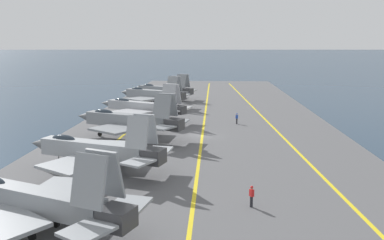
{
  "coord_description": "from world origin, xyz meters",
  "views": [
    {
      "loc": [
        -57.35,
        -1.62,
        13.43
      ],
      "look_at": [
        -1.19,
        1.43,
        2.9
      ],
      "focal_mm": 38.0,
      "sensor_mm": 36.0,
      "label": 1
    }
  ],
  "objects_px": {
    "crew_blue_vest": "(237,118)",
    "parked_jet_fourth": "(143,107)",
    "crew_red_vest": "(252,195)",
    "parked_jet_second": "(96,150)",
    "parked_jet_third": "(129,120)",
    "parked_jet_fifth": "(153,94)",
    "parked_jet_sixth": "(163,90)",
    "parked_jet_nearest": "(34,200)"
  },
  "relations": [
    {
      "from": "parked_jet_second",
      "to": "parked_jet_fifth",
      "type": "bearing_deg",
      "value": 1.01
    },
    {
      "from": "parked_jet_sixth",
      "to": "crew_blue_vest",
      "type": "xyz_separation_m",
      "value": [
        -29.84,
        -16.04,
        -1.26
      ]
    },
    {
      "from": "parked_jet_fifth",
      "to": "parked_jet_sixth",
      "type": "height_order",
      "value": "parked_jet_fifth"
    },
    {
      "from": "parked_jet_third",
      "to": "parked_jet_fifth",
      "type": "xyz_separation_m",
      "value": [
        29.64,
        1.21,
        -0.01
      ]
    },
    {
      "from": "parked_jet_third",
      "to": "crew_blue_vest",
      "type": "bearing_deg",
      "value": -52.06
    },
    {
      "from": "parked_jet_fifth",
      "to": "crew_red_vest",
      "type": "height_order",
      "value": "parked_jet_fifth"
    },
    {
      "from": "parked_jet_third",
      "to": "crew_red_vest",
      "type": "relative_size",
      "value": 9.34
    },
    {
      "from": "parked_jet_fourth",
      "to": "crew_blue_vest",
      "type": "xyz_separation_m",
      "value": [
        -1.21,
        -15.86,
        -1.6
      ]
    },
    {
      "from": "parked_jet_second",
      "to": "parked_jet_third",
      "type": "distance_m",
      "value": 14.53
    },
    {
      "from": "crew_red_vest",
      "to": "crew_blue_vest",
      "type": "height_order",
      "value": "crew_blue_vest"
    },
    {
      "from": "parked_jet_third",
      "to": "parked_jet_sixth",
      "type": "relative_size",
      "value": 1.03
    },
    {
      "from": "parked_jet_sixth",
      "to": "crew_blue_vest",
      "type": "height_order",
      "value": "parked_jet_sixth"
    },
    {
      "from": "parked_jet_fifth",
      "to": "crew_blue_vest",
      "type": "relative_size",
      "value": 8.64
    },
    {
      "from": "parked_jet_fourth",
      "to": "parked_jet_second",
      "type": "bearing_deg",
      "value": 179.95
    },
    {
      "from": "parked_jet_nearest",
      "to": "crew_red_vest",
      "type": "bearing_deg",
      "value": -71.33
    },
    {
      "from": "parked_jet_nearest",
      "to": "parked_jet_third",
      "type": "xyz_separation_m",
      "value": [
        28.19,
        -0.82,
        0.36
      ]
    },
    {
      "from": "parked_jet_fifth",
      "to": "crew_red_vest",
      "type": "relative_size",
      "value": 8.7
    },
    {
      "from": "parked_jet_nearest",
      "to": "crew_blue_vest",
      "type": "distance_m",
      "value": 43.42
    },
    {
      "from": "parked_jet_fourth",
      "to": "parked_jet_sixth",
      "type": "bearing_deg",
      "value": 0.36
    },
    {
      "from": "parked_jet_sixth",
      "to": "crew_blue_vest",
      "type": "bearing_deg",
      "value": -151.75
    },
    {
      "from": "parked_jet_nearest",
      "to": "parked_jet_fourth",
      "type": "bearing_deg",
      "value": -0.57
    },
    {
      "from": "parked_jet_second",
      "to": "crew_red_vest",
      "type": "distance_m",
      "value": 17.41
    },
    {
      "from": "parked_jet_second",
      "to": "parked_jet_third",
      "type": "xyz_separation_m",
      "value": [
        14.52,
        -0.43,
        0.37
      ]
    },
    {
      "from": "parked_jet_fourth",
      "to": "crew_blue_vest",
      "type": "distance_m",
      "value": 15.98
    },
    {
      "from": "parked_jet_nearest",
      "to": "parked_jet_fourth",
      "type": "height_order",
      "value": "parked_jet_fourth"
    },
    {
      "from": "crew_red_vest",
      "to": "parked_jet_second",
      "type": "bearing_deg",
      "value": 61.01
    },
    {
      "from": "parked_jet_second",
      "to": "parked_jet_sixth",
      "type": "height_order",
      "value": "parked_jet_second"
    },
    {
      "from": "parked_jet_fifth",
      "to": "crew_red_vest",
      "type": "bearing_deg",
      "value": -163.12
    },
    {
      "from": "parked_jet_fifth",
      "to": "parked_jet_sixth",
      "type": "xyz_separation_m",
      "value": [
        12.25,
        -0.62,
        -0.45
      ]
    },
    {
      "from": "parked_jet_fourth",
      "to": "parked_jet_fifth",
      "type": "relative_size",
      "value": 1.08
    },
    {
      "from": "parked_jet_third",
      "to": "parked_jet_sixth",
      "type": "bearing_deg",
      "value": 0.8
    },
    {
      "from": "parked_jet_second",
      "to": "parked_jet_third",
      "type": "bearing_deg",
      "value": -1.7
    },
    {
      "from": "parked_jet_fifth",
      "to": "parked_jet_fourth",
      "type": "bearing_deg",
      "value": -177.19
    },
    {
      "from": "crew_red_vest",
      "to": "parked_jet_third",
      "type": "bearing_deg",
      "value": 32.75
    },
    {
      "from": "parked_jet_second",
      "to": "parked_jet_fourth",
      "type": "relative_size",
      "value": 0.94
    },
    {
      "from": "parked_jet_second",
      "to": "crew_blue_vest",
      "type": "bearing_deg",
      "value": -30.87
    },
    {
      "from": "crew_blue_vest",
      "to": "parked_jet_fourth",
      "type": "bearing_deg",
      "value": 85.63
    },
    {
      "from": "crew_blue_vest",
      "to": "parked_jet_second",
      "type": "bearing_deg",
      "value": 149.13
    },
    {
      "from": "parked_jet_fourth",
      "to": "parked_jet_sixth",
      "type": "relative_size",
      "value": 1.04
    },
    {
      "from": "parked_jet_third",
      "to": "crew_red_vest",
      "type": "height_order",
      "value": "parked_jet_third"
    },
    {
      "from": "parked_jet_nearest",
      "to": "parked_jet_third",
      "type": "relative_size",
      "value": 1.0
    },
    {
      "from": "parked_jet_nearest",
      "to": "parked_jet_fourth",
      "type": "xyz_separation_m",
      "value": [
        41.45,
        -0.41,
        0.24
      ]
    }
  ]
}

